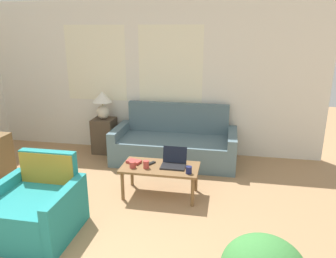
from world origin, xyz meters
The scene contains 12 objects.
wall_back centered at (0.00, 3.76, 1.31)m, with size 6.36×0.06×2.60m.
couch centered at (0.75, 3.32, 0.27)m, with size 2.01×0.88×0.92m.
armchair centered at (-0.38, 1.03, 0.27)m, with size 0.86×0.84×0.83m.
side_table centered at (-0.56, 3.47, 0.31)m, with size 0.38×0.38×0.62m.
table_lamp centered at (-0.56, 3.47, 0.91)m, with size 0.34×0.34×0.49m.
coffee_table centered at (0.76, 2.08, 0.37)m, with size 1.01×0.52×0.42m.
laptop centered at (0.93, 2.13, 0.47)m, with size 0.32×0.28×0.23m.
cup_navy centered at (0.59, 1.99, 0.47)m, with size 0.08×0.08×0.10m.
cup_yellow centered at (1.15, 1.93, 0.46)m, with size 0.08×0.08×0.09m.
cup_white centered at (0.42, 1.97, 0.46)m, with size 0.08×0.08×0.08m.
book_red centered at (0.39, 2.12, 0.43)m, with size 0.21×0.17×0.04m.
tv_remote centered at (0.62, 2.13, 0.43)m, with size 0.12×0.15×0.02m.
Camera 1 is at (1.60, -1.77, 2.14)m, focal length 35.00 mm.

